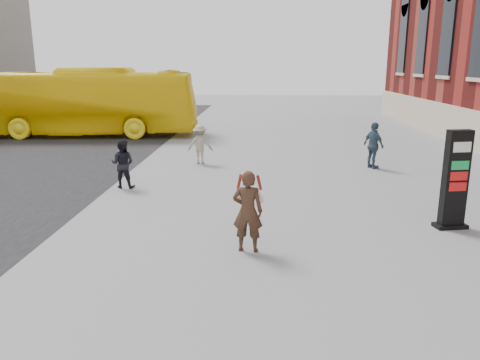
{
  "coord_description": "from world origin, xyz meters",
  "views": [
    {
      "loc": [
        -0.17,
        -10.01,
        3.85
      ],
      "look_at": [
        -0.66,
        0.24,
        1.29
      ],
      "focal_mm": 35.0,
      "sensor_mm": 36.0,
      "label": 1
    }
  ],
  "objects_px": {
    "pedestrian_a": "(123,164)",
    "bus": "(75,102)",
    "info_pylon": "(455,180)",
    "woman": "(248,210)",
    "pedestrian_b": "(200,144)",
    "pedestrian_c": "(374,145)"
  },
  "relations": [
    {
      "from": "bus",
      "to": "pedestrian_c",
      "type": "distance_m",
      "value": 16.32
    },
    {
      "from": "info_pylon",
      "to": "pedestrian_b",
      "type": "bearing_deg",
      "value": 124.33
    },
    {
      "from": "pedestrian_b",
      "to": "pedestrian_a",
      "type": "bearing_deg",
      "value": 64.24
    },
    {
      "from": "woman",
      "to": "pedestrian_a",
      "type": "relative_size",
      "value": 1.13
    },
    {
      "from": "woman",
      "to": "pedestrian_b",
      "type": "distance_m",
      "value": 9.09
    },
    {
      "from": "bus",
      "to": "pedestrian_c",
      "type": "xyz_separation_m",
      "value": [
        14.38,
        -7.65,
        -0.95
      ]
    },
    {
      "from": "info_pylon",
      "to": "woman",
      "type": "distance_m",
      "value": 5.13
    },
    {
      "from": "pedestrian_b",
      "to": "pedestrian_c",
      "type": "distance_m",
      "value": 6.65
    },
    {
      "from": "pedestrian_a",
      "to": "pedestrian_c",
      "type": "bearing_deg",
      "value": -155.25
    },
    {
      "from": "woman",
      "to": "info_pylon",
      "type": "bearing_deg",
      "value": -155.75
    },
    {
      "from": "bus",
      "to": "pedestrian_a",
      "type": "height_order",
      "value": "bus"
    },
    {
      "from": "pedestrian_a",
      "to": "bus",
      "type": "bearing_deg",
      "value": -58.09
    },
    {
      "from": "info_pylon",
      "to": "woman",
      "type": "xyz_separation_m",
      "value": [
        -4.84,
        -1.66,
        -0.29
      ]
    },
    {
      "from": "woman",
      "to": "bus",
      "type": "height_order",
      "value": "bus"
    },
    {
      "from": "info_pylon",
      "to": "pedestrian_b",
      "type": "xyz_separation_m",
      "value": [
        -7.0,
        7.18,
        -0.42
      ]
    },
    {
      "from": "bus",
      "to": "pedestrian_b",
      "type": "distance_m",
      "value": 10.57
    },
    {
      "from": "pedestrian_c",
      "to": "pedestrian_b",
      "type": "bearing_deg",
      "value": 57.53
    },
    {
      "from": "info_pylon",
      "to": "pedestrian_a",
      "type": "height_order",
      "value": "info_pylon"
    },
    {
      "from": "info_pylon",
      "to": "pedestrian_a",
      "type": "xyz_separation_m",
      "value": [
        -8.97,
        3.37,
        -0.41
      ]
    },
    {
      "from": "woman",
      "to": "bus",
      "type": "distance_m",
      "value": 18.79
    },
    {
      "from": "pedestrian_b",
      "to": "pedestrian_c",
      "type": "bearing_deg",
      "value": 176.86
    },
    {
      "from": "info_pylon",
      "to": "bus",
      "type": "distance_m",
      "value": 20.54
    }
  ]
}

